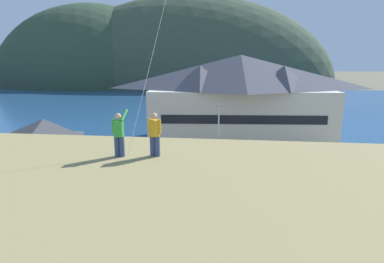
# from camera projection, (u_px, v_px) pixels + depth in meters

# --- Properties ---
(ground_plane) EXTENTS (600.00, 600.00, 0.00)m
(ground_plane) POSITION_uv_depth(u_px,v_px,m) (164.00, 209.00, 23.97)
(ground_plane) COLOR #66604C
(parking_lot_pad) EXTENTS (40.00, 20.00, 0.10)m
(parking_lot_pad) POSITION_uv_depth(u_px,v_px,m) (175.00, 184.00, 28.80)
(parking_lot_pad) COLOR gray
(parking_lot_pad) RESTS_ON ground
(bay_water) EXTENTS (360.00, 84.00, 0.03)m
(bay_water) POSITION_uv_depth(u_px,v_px,m) (210.00, 103.00, 82.05)
(bay_water) COLOR navy
(bay_water) RESTS_ON ground
(far_hill_west_ridge) EXTENTS (89.58, 62.33, 70.45)m
(far_hill_west_ridge) POSITION_uv_depth(u_px,v_px,m) (94.00, 84.00, 144.11)
(far_hill_west_ridge) COLOR #334733
(far_hill_west_ridge) RESTS_ON ground
(far_hill_east_peak) EXTENTS (127.29, 61.89, 76.17)m
(far_hill_east_peak) POSITION_uv_depth(u_px,v_px,m) (186.00, 85.00, 140.36)
(far_hill_east_peak) COLOR #3D4C38
(far_hill_east_peak) RESTS_ON ground
(harbor_lodge) EXTENTS (26.13, 12.87, 11.87)m
(harbor_lodge) POSITION_uv_depth(u_px,v_px,m) (240.00, 97.00, 42.42)
(harbor_lodge) COLOR beige
(harbor_lodge) RESTS_ON ground
(storage_shed_near_lot) EXTENTS (6.57, 6.16, 5.69)m
(storage_shed_near_lot) POSITION_uv_depth(u_px,v_px,m) (46.00, 146.00, 30.58)
(storage_shed_near_lot) COLOR #474C56
(storage_shed_near_lot) RESTS_ON ground
(wharf_dock) EXTENTS (3.20, 11.71, 0.70)m
(wharf_dock) POSITION_uv_depth(u_px,v_px,m) (189.00, 121.00, 56.26)
(wharf_dock) COLOR #70604C
(wharf_dock) RESTS_ON ground
(moored_boat_wharfside) EXTENTS (2.10, 6.01, 2.16)m
(moored_boat_wharfside) POSITION_uv_depth(u_px,v_px,m) (174.00, 116.00, 59.04)
(moored_boat_wharfside) COLOR #A8A399
(moored_boat_wharfside) RESTS_ON ground
(parked_car_mid_row_near) EXTENTS (4.27, 2.19, 1.82)m
(parked_car_mid_row_near) POSITION_uv_depth(u_px,v_px,m) (197.00, 172.00, 28.89)
(parked_car_mid_row_near) COLOR #B28923
(parked_car_mid_row_near) RESTS_ON parking_lot_pad
(parked_car_corner_spot) EXTENTS (4.35, 2.36, 1.82)m
(parked_car_corner_spot) POSITION_uv_depth(u_px,v_px,m) (235.00, 200.00, 23.19)
(parked_car_corner_spot) COLOR black
(parked_car_corner_spot) RESTS_ON parking_lot_pad
(parked_car_back_row_left) EXTENTS (4.31, 2.27, 1.82)m
(parked_car_back_row_left) POSITION_uv_depth(u_px,v_px,m) (125.00, 193.00, 24.45)
(parked_car_back_row_left) COLOR #236633
(parked_car_back_row_left) RESTS_ON parking_lot_pad
(parked_car_front_row_red) EXTENTS (4.31, 2.28, 1.82)m
(parked_car_front_row_red) POSITION_uv_depth(u_px,v_px,m) (309.00, 169.00, 29.76)
(parked_car_front_row_red) COLOR black
(parked_car_front_row_red) RESTS_ON parking_lot_pad
(parked_car_front_row_end) EXTENTS (4.25, 2.14, 1.82)m
(parked_car_front_row_end) POSITION_uv_depth(u_px,v_px,m) (310.00, 196.00, 23.90)
(parked_car_front_row_end) COLOR slate
(parked_car_front_row_end) RESTS_ON parking_lot_pad
(parked_car_back_row_right) EXTENTS (4.32, 2.30, 1.82)m
(parked_car_back_row_right) POSITION_uv_depth(u_px,v_px,m) (120.00, 166.00, 30.49)
(parked_car_back_row_right) COLOR red
(parked_car_back_row_right) RESTS_ON parking_lot_pad
(parking_light_pole) EXTENTS (0.24, 0.78, 6.60)m
(parking_light_pole) POSITION_uv_depth(u_px,v_px,m) (218.00, 131.00, 32.89)
(parking_light_pole) COLOR #ADADB2
(parking_light_pole) RESTS_ON parking_lot_pad
(person_kite_flyer) EXTENTS (0.56, 0.64, 1.86)m
(person_kite_flyer) POSITION_uv_depth(u_px,v_px,m) (119.00, 133.00, 12.19)
(person_kite_flyer) COLOR #384770
(person_kite_flyer) RESTS_ON grassy_hill_foreground
(person_companion) EXTENTS (0.54, 0.40, 1.74)m
(person_companion) POSITION_uv_depth(u_px,v_px,m) (155.00, 133.00, 12.24)
(person_companion) COLOR #384770
(person_companion) RESTS_ON grassy_hill_foreground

